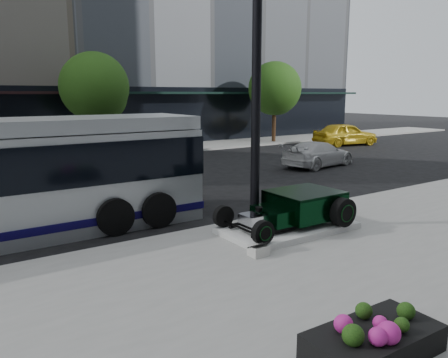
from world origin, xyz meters
TOP-DOWN VIEW (x-y plane):
  - ground at (0.00, 0.00)m, footprint 120.00×120.00m
  - sidewalk_far at (0.00, 14.00)m, footprint 70.00×4.00m
  - street_trees at (1.15, 13.07)m, footprint 29.80×3.80m
  - display_plinth at (0.47, -3.51)m, footprint 3.40×1.80m
  - hot_rod at (0.81, -3.51)m, footprint 3.22×2.00m
  - info_plaque at (-1.23, -4.47)m, footprint 0.41×0.31m
  - lamppost at (-0.01, -2.75)m, footprint 0.43×0.43m
  - flower_planter at (-2.25, -8.18)m, footprint 1.88×0.98m
  - white_sedan at (8.98, 3.70)m, footprint 4.48×2.36m
  - yellow_taxi at (17.16, 9.08)m, footprint 4.87×2.64m

SIDE VIEW (x-z plane):
  - ground at x=0.00m, z-range 0.00..0.00m
  - sidewalk_far at x=0.00m, z-range 0.00..0.12m
  - display_plinth at x=0.47m, z-range 0.12..0.27m
  - info_plaque at x=-1.23m, z-range 0.09..0.40m
  - flower_planter at x=-2.25m, z-range 0.04..0.64m
  - white_sedan at x=8.98m, z-range 0.00..1.24m
  - hot_rod at x=0.81m, z-range 0.29..1.10m
  - yellow_taxi at x=17.16m, z-range 0.00..1.57m
  - lamppost at x=-0.01m, z-range -0.17..7.60m
  - street_trees at x=1.15m, z-range 0.92..6.62m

